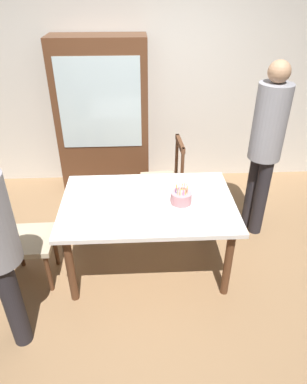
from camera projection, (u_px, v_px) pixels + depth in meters
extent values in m
plane|color=#93704C|center=(149.00, 263.00, 3.46)|extent=(6.40, 6.40, 0.00)
cube|color=beige|center=(142.00, 83.00, 4.34)|extent=(6.40, 0.10, 2.60)
cube|color=white|center=(148.00, 204.00, 3.08)|extent=(1.54, 1.01, 0.04)
cylinder|color=#56331E|center=(71.00, 269.00, 2.90)|extent=(0.07, 0.07, 0.70)
cylinder|color=#56331E|center=(228.00, 263.00, 2.96)|extent=(0.07, 0.07, 0.70)
cylinder|color=#56331E|center=(82.00, 213.00, 3.59)|extent=(0.07, 0.07, 0.70)
cylinder|color=#56331E|center=(210.00, 210.00, 3.64)|extent=(0.07, 0.07, 0.70)
cylinder|color=silver|center=(181.00, 203.00, 3.04)|extent=(0.28, 0.28, 0.01)
cylinder|color=#D18C93|center=(181.00, 198.00, 3.01)|extent=(0.18, 0.18, 0.10)
cylinder|color=#D872CC|center=(187.00, 189.00, 2.97)|extent=(0.01, 0.01, 0.05)
sphere|color=#FFC64C|center=(187.00, 186.00, 2.95)|extent=(0.01, 0.01, 0.01)
cylinder|color=#D872CC|center=(186.00, 188.00, 2.99)|extent=(0.01, 0.01, 0.05)
sphere|color=#FFC64C|center=(186.00, 185.00, 2.97)|extent=(0.01, 0.01, 0.01)
cylinder|color=#E54C4C|center=(184.00, 187.00, 3.00)|extent=(0.01, 0.01, 0.05)
sphere|color=#FFC64C|center=(184.00, 184.00, 2.98)|extent=(0.01, 0.01, 0.01)
cylinder|color=yellow|center=(182.00, 187.00, 3.01)|extent=(0.01, 0.01, 0.05)
sphere|color=#FFC64C|center=(182.00, 184.00, 2.99)|extent=(0.01, 0.01, 0.01)
cylinder|color=#D872CC|center=(179.00, 187.00, 3.00)|extent=(0.01, 0.01, 0.05)
sphere|color=#FFC64C|center=(179.00, 184.00, 2.99)|extent=(0.01, 0.01, 0.01)
cylinder|color=#E54C4C|center=(177.00, 188.00, 2.99)|extent=(0.01, 0.01, 0.05)
sphere|color=#FFC64C|center=(177.00, 185.00, 2.97)|extent=(0.01, 0.01, 0.01)
cylinder|color=#E54C4C|center=(176.00, 189.00, 2.98)|extent=(0.01, 0.01, 0.05)
sphere|color=#FFC64C|center=(176.00, 186.00, 2.96)|extent=(0.01, 0.01, 0.01)
cylinder|color=#4C7FE5|center=(176.00, 191.00, 2.96)|extent=(0.01, 0.01, 0.05)
sphere|color=#FFC64C|center=(176.00, 187.00, 2.94)|extent=(0.01, 0.01, 0.01)
cylinder|color=#66CC72|center=(177.00, 192.00, 2.94)|extent=(0.01, 0.01, 0.05)
sphere|color=#FFC64C|center=(178.00, 189.00, 2.92)|extent=(0.01, 0.01, 0.01)
cylinder|color=yellow|center=(180.00, 193.00, 2.93)|extent=(0.01, 0.01, 0.05)
sphere|color=#FFC64C|center=(180.00, 189.00, 2.91)|extent=(0.01, 0.01, 0.01)
cylinder|color=#D872CC|center=(183.00, 193.00, 2.92)|extent=(0.01, 0.01, 0.05)
sphere|color=#FFC64C|center=(184.00, 189.00, 2.91)|extent=(0.01, 0.01, 0.01)
cylinder|color=yellow|center=(186.00, 192.00, 2.93)|extent=(0.01, 0.01, 0.05)
sphere|color=#FFC64C|center=(186.00, 189.00, 2.92)|extent=(0.01, 0.01, 0.01)
cylinder|color=#F2994C|center=(187.00, 191.00, 2.95)|extent=(0.01, 0.01, 0.05)
sphere|color=#FFC64C|center=(187.00, 188.00, 2.93)|extent=(0.01, 0.01, 0.01)
cylinder|color=white|center=(98.00, 218.00, 2.85)|extent=(0.22, 0.22, 0.01)
cylinder|color=white|center=(139.00, 188.00, 3.25)|extent=(0.22, 0.22, 0.01)
cube|color=silver|center=(78.00, 218.00, 2.86)|extent=(0.18, 0.05, 0.01)
cube|color=silver|center=(122.00, 188.00, 3.26)|extent=(0.18, 0.06, 0.01)
cube|color=tan|center=(161.00, 182.00, 3.92)|extent=(0.46, 0.46, 0.05)
cylinder|color=#56331E|center=(145.00, 193.00, 4.18)|extent=(0.04, 0.04, 0.42)
cylinder|color=#56331E|center=(148.00, 209.00, 3.89)|extent=(0.04, 0.04, 0.42)
cylinder|color=#56331E|center=(173.00, 191.00, 4.21)|extent=(0.04, 0.04, 0.42)
cylinder|color=#56331E|center=(178.00, 207.00, 3.92)|extent=(0.04, 0.04, 0.42)
cylinder|color=#56331E|center=(177.00, 155.00, 3.96)|extent=(0.04, 0.04, 0.50)
cylinder|color=#56331E|center=(182.00, 170.00, 3.66)|extent=(0.04, 0.04, 0.50)
cube|color=#56331E|center=(180.00, 144.00, 3.69)|extent=(0.06, 0.40, 0.06)
cube|color=tan|center=(28.00, 240.00, 3.07)|extent=(0.45, 0.45, 0.05)
cylinder|color=#56331E|center=(49.00, 272.00, 3.06)|extent=(0.04, 0.04, 0.42)
cylinder|color=#56331E|center=(55.00, 247.00, 3.35)|extent=(0.04, 0.04, 0.42)
cylinder|color=#56331E|center=(9.00, 274.00, 3.04)|extent=(0.04, 0.04, 0.42)
cylinder|color=#56331E|center=(19.00, 249.00, 3.33)|extent=(0.04, 0.04, 0.42)
cylinder|color=#262328|center=(14.00, 305.00, 2.53)|extent=(0.14, 0.14, 0.79)
cylinder|color=#262328|center=(10.00, 293.00, 2.62)|extent=(0.14, 0.14, 0.79)
cylinder|color=#262328|center=(252.00, 192.00, 3.77)|extent=(0.14, 0.14, 0.89)
cylinder|color=#262328|center=(260.00, 197.00, 3.67)|extent=(0.14, 0.14, 0.89)
cylinder|color=gray|center=(270.00, 123.00, 3.29)|extent=(0.32, 0.32, 0.74)
sphere|color=tan|center=(279.00, 72.00, 3.04)|extent=(0.20, 0.20, 0.20)
cube|color=#56331E|center=(103.00, 119.00, 4.25)|extent=(1.10, 0.44, 1.90)
cube|color=silver|center=(100.00, 104.00, 3.93)|extent=(0.94, 0.01, 1.04)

